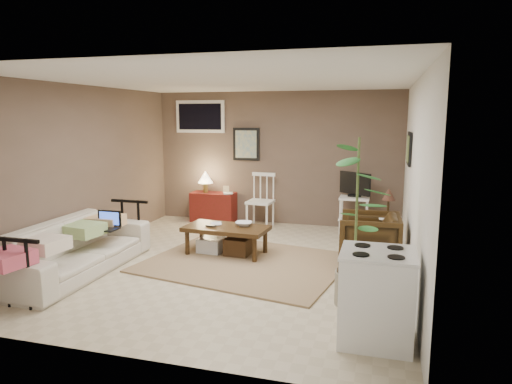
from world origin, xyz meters
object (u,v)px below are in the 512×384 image
(coffee_table, at_px, (226,238))
(tv_stand, at_px, (354,201))
(side_table, at_px, (388,215))
(stove, at_px, (376,297))
(potted_plant, at_px, (356,217))
(spindle_chair, at_px, (260,202))
(red_console, at_px, (213,204))
(armchair, at_px, (369,237))
(sofa, at_px, (75,239))

(coffee_table, distance_m, tv_stand, 2.44)
(side_table, distance_m, stove, 2.56)
(coffee_table, xyz_separation_m, potted_plant, (1.87, -1.27, 0.70))
(tv_stand, relative_size, side_table, 1.06)
(spindle_chair, bearing_deg, potted_plant, -58.94)
(red_console, distance_m, spindle_chair, 0.99)
(side_table, relative_size, stove, 1.18)
(spindle_chair, xyz_separation_m, stove, (2.07, -3.81, -0.04))
(side_table, height_order, armchair, side_table)
(tv_stand, height_order, armchair, tv_stand)
(sofa, xyz_separation_m, stove, (3.68, -0.82, -0.02))
(coffee_table, distance_m, stove, 2.93)
(coffee_table, xyz_separation_m, red_console, (-0.94, 1.93, 0.08))
(sofa, relative_size, potted_plant, 1.25)
(potted_plant, bearing_deg, red_console, 131.26)
(tv_stand, relative_size, stove, 1.25)
(coffee_table, distance_m, red_console, 2.14)
(sofa, xyz_separation_m, side_table, (3.78, 1.73, 0.17))
(coffee_table, bearing_deg, red_console, 115.94)
(sofa, distance_m, spindle_chair, 3.39)
(coffee_table, bearing_deg, spindle_chair, 88.96)
(side_table, bearing_deg, stove, -92.26)
(armchair, bearing_deg, stove, 1.30)
(red_console, height_order, spindle_chair, spindle_chair)
(coffee_table, relative_size, side_table, 1.24)
(side_table, relative_size, potted_plant, 0.55)
(tv_stand, xyz_separation_m, stove, (0.43, -3.78, -0.14))
(spindle_chair, distance_m, side_table, 2.51)
(coffee_table, height_order, stove, stove)
(sofa, height_order, side_table, side_table)
(red_console, distance_m, armchair, 3.46)
(spindle_chair, xyz_separation_m, potted_plant, (1.84, -3.05, 0.50))
(red_console, distance_m, stove, 4.99)
(red_console, relative_size, potted_plant, 0.53)
(side_table, relative_size, armchair, 1.26)
(tv_stand, distance_m, armchair, 1.73)
(sofa, height_order, armchair, sofa)
(tv_stand, bearing_deg, red_console, 176.12)
(potted_plant, bearing_deg, side_table, 79.40)
(potted_plant, relative_size, stove, 2.15)
(coffee_table, xyz_separation_m, side_table, (2.20, 0.52, 0.36))
(tv_stand, distance_m, side_table, 1.34)
(side_table, bearing_deg, spindle_chair, 149.91)
(sofa, xyz_separation_m, potted_plant, (3.45, -0.06, 0.51))
(sofa, xyz_separation_m, spindle_chair, (1.61, 2.99, 0.01))
(coffee_table, height_order, armchair, armchair)
(armchair, xyz_separation_m, stove, (0.13, -2.09, 0.02))
(side_table, bearing_deg, tv_stand, 113.41)
(coffee_table, relative_size, armchair, 1.55)
(sofa, relative_size, stove, 2.69)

